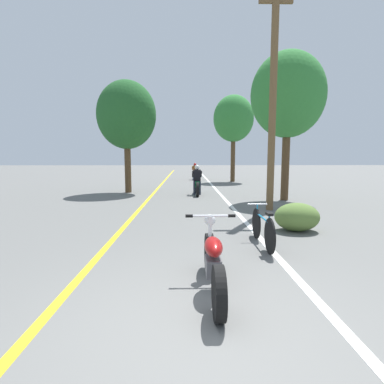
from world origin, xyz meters
name	(u,v)px	position (x,y,z in m)	size (l,w,h in m)	color
ground_plane	(193,331)	(0.00, 0.00, 0.00)	(120.00, 120.00, 0.00)	#60605E
lane_stripe_center	(156,191)	(-1.70, 12.91, 0.00)	(0.14, 48.00, 0.01)	yellow
lane_stripe_edge	(217,191)	(1.61, 12.91, 0.00)	(0.14, 48.00, 0.01)	white
utility_pole	(273,98)	(2.82, 7.18, 3.77)	(1.10, 0.24, 7.36)	brown
roadside_tree_right_near	(288,95)	(4.10, 9.51, 4.31)	(3.02, 2.72, 6.08)	#513A23
roadside_tree_right_far	(234,119)	(3.35, 18.87, 4.50)	(2.88, 2.60, 6.20)	#513A23
roadside_tree_left	(127,115)	(-3.03, 12.36, 3.88)	(2.95, 2.65, 5.60)	#513A23
roadside_bush	(297,217)	(2.68, 4.25, 0.35)	(1.10, 0.88, 0.70)	#5B7A38
motorcycle_foreground	(213,262)	(0.30, 0.94, 0.42)	(0.75, 2.02, 0.98)	black
motorcycle_rider_lead	(197,183)	(0.46, 11.37, 0.54)	(0.50, 2.09, 1.44)	black
motorcycle_rider_far	(195,173)	(0.64, 20.76, 0.50)	(0.50, 1.99, 1.32)	black
bicycle_parked	(263,228)	(1.51, 3.04, 0.37)	(0.44, 1.78, 0.80)	black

